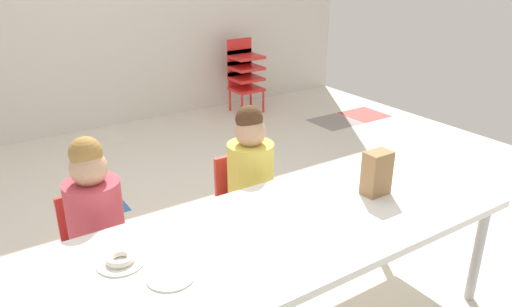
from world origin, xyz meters
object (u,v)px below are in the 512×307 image
(paper_bag_brown, at_px, (377,173))
(donut_powdered_on_plate, at_px, (120,259))
(craft_table, at_px, (277,237))
(kid_chair_red_stack, at_px, (244,71))
(seated_child_middle_seat, at_px, (250,169))
(paper_plate_center_table, at_px, (171,276))
(seated_child_near_camera, at_px, (94,211))
(paper_plate_near_edge, at_px, (121,263))

(paper_bag_brown, bearing_deg, donut_powdered_on_plate, 174.45)
(craft_table, distance_m, kid_chair_red_stack, 3.55)
(seated_child_middle_seat, distance_m, kid_chair_red_stack, 2.86)
(paper_bag_brown, bearing_deg, paper_plate_center_table, -176.75)
(paper_plate_center_table, bearing_deg, seated_child_near_camera, 96.21)
(paper_plate_near_edge, bearing_deg, kid_chair_red_stack, 50.63)
(paper_bag_brown, bearing_deg, seated_child_middle_seat, 117.29)
(seated_child_middle_seat, distance_m, paper_plate_near_edge, 1.05)
(craft_table, xyz_separation_m, paper_bag_brown, (0.60, 0.00, 0.15))
(paper_plate_near_edge, bearing_deg, paper_bag_brown, -5.55)
(donut_powdered_on_plate, bearing_deg, kid_chair_red_stack, 50.63)
(craft_table, bearing_deg, paper_plate_center_table, -173.46)
(kid_chair_red_stack, relative_size, paper_plate_center_table, 4.44)
(craft_table, bearing_deg, paper_bag_brown, 0.36)
(craft_table, relative_size, kid_chair_red_stack, 2.71)
(kid_chair_red_stack, height_order, donut_powdered_on_plate, kid_chair_red_stack)
(kid_chair_red_stack, bearing_deg, paper_plate_near_edge, -129.37)
(seated_child_middle_seat, relative_size, paper_plate_center_table, 5.10)
(kid_chair_red_stack, bearing_deg, craft_table, -120.03)
(seated_child_near_camera, bearing_deg, donut_powdered_on_plate, -95.29)
(seated_child_near_camera, distance_m, paper_plate_near_edge, 0.51)
(paper_bag_brown, bearing_deg, kid_chair_red_stack, 68.97)
(paper_plate_center_table, xyz_separation_m, donut_powdered_on_plate, (-0.12, 0.18, 0.02))
(seated_child_middle_seat, bearing_deg, donut_powdered_on_plate, -150.88)
(seated_child_near_camera, height_order, kid_chair_red_stack, seated_child_near_camera)
(craft_table, height_order, seated_child_middle_seat, seated_child_middle_seat)
(seated_child_near_camera, bearing_deg, paper_bag_brown, -27.85)
(craft_table, relative_size, paper_plate_near_edge, 12.03)
(craft_table, relative_size, paper_plate_center_table, 12.03)
(craft_table, height_order, paper_bag_brown, paper_bag_brown)
(craft_table, height_order, kid_chair_red_stack, kid_chair_red_stack)
(kid_chair_red_stack, xyz_separation_m, paper_bag_brown, (-1.18, -3.07, 0.23))
(paper_bag_brown, distance_m, donut_powdered_on_plate, 1.25)
(paper_plate_near_edge, distance_m, donut_powdered_on_plate, 0.02)
(paper_plate_near_edge, xyz_separation_m, donut_powdered_on_plate, (0.00, 0.00, 0.02))
(kid_chair_red_stack, relative_size, paper_bag_brown, 3.64)
(seated_child_near_camera, xyz_separation_m, paper_plate_near_edge, (-0.05, -0.51, 0.03))
(seated_child_middle_seat, height_order, paper_plate_center_table, seated_child_middle_seat)
(seated_child_near_camera, height_order, paper_plate_near_edge, seated_child_near_camera)
(seated_child_near_camera, distance_m, kid_chair_red_stack, 3.40)
(paper_plate_near_edge, xyz_separation_m, paper_plate_center_table, (0.12, -0.18, 0.00))
(seated_child_near_camera, height_order, donut_powdered_on_plate, seated_child_near_camera)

